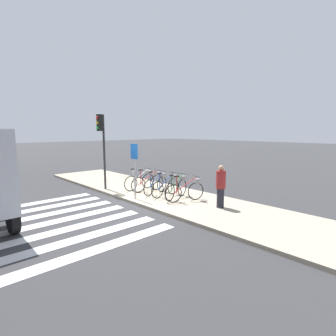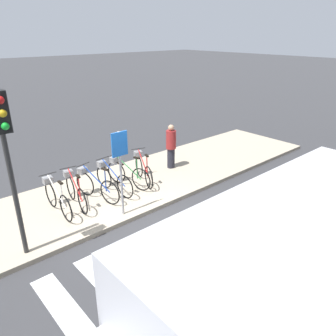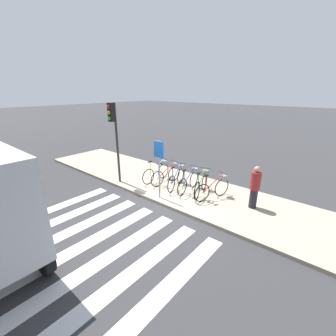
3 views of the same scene
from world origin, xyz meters
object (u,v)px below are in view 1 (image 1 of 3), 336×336
object	(u,v)px
parked_bicycle_0	(141,180)
parked_bicycle_5	(187,190)
traffic_light	(102,136)
pedestrian	(221,186)
parked_bicycle_1	(149,181)
parked_bicycle_2	(157,183)
parked_bicycle_4	(177,187)
sign_post	(134,162)
parked_bicycle_3	(167,185)

from	to	relation	value
parked_bicycle_0	parked_bicycle_5	world-z (taller)	same
traffic_light	pedestrian	bearing A→B (deg)	16.15
pedestrian	traffic_light	bearing A→B (deg)	-163.85
parked_bicycle_5	traffic_light	bearing A→B (deg)	-161.76
parked_bicycle_0	parked_bicycle_1	world-z (taller)	same
parked_bicycle_2	parked_bicycle_4	size ratio (longest dim) A/B	1.00
parked_bicycle_1	parked_bicycle_2	xyz separation A→B (m)	(0.57, -0.05, 0.00)
parked_bicycle_0	parked_bicycle_2	bearing A→B (deg)	0.04
parked_bicycle_5	pedestrian	xyz separation A→B (m)	(1.41, 0.24, 0.35)
parked_bicycle_4	parked_bicycle_5	xyz separation A→B (m)	(0.59, -0.06, 0.00)
traffic_light	sign_post	bearing A→B (deg)	1.19
sign_post	parked_bicycle_4	bearing A→B (deg)	52.55
pedestrian	sign_post	distance (m)	3.49
parked_bicycle_3	pedestrian	distance (m)	2.58
parked_bicycle_5	traffic_light	world-z (taller)	traffic_light
parked_bicycle_0	parked_bicycle_5	distance (m)	2.86
traffic_light	parked_bicycle_5	bearing A→B (deg)	18.24
parked_bicycle_2	traffic_light	bearing A→B (deg)	-151.43
parked_bicycle_0	pedestrian	distance (m)	4.30
parked_bicycle_2	pedestrian	world-z (taller)	pedestrian
parked_bicycle_2	traffic_light	distance (m)	3.39
parked_bicycle_5	parked_bicycle_2	bearing A→B (deg)	-177.94
parked_bicycle_5	parked_bicycle_1	bearing A→B (deg)	-179.76
parked_bicycle_0	parked_bicycle_4	xyz separation A→B (m)	(2.27, 0.13, 0.00)
traffic_light	parked_bicycle_4	bearing A→B (deg)	21.91
parked_bicycle_3	traffic_light	distance (m)	3.85
parked_bicycle_2	traffic_light	size ratio (longest dim) A/B	0.47
parked_bicycle_2	pedestrian	xyz separation A→B (m)	(3.15, 0.31, 0.35)
parked_bicycle_5	pedestrian	bearing A→B (deg)	9.82
parked_bicycle_1	parked_bicycle_3	bearing A→B (deg)	-0.05
parked_bicycle_0	parked_bicycle_3	world-z (taller)	same
parked_bicycle_3	parked_bicycle_4	size ratio (longest dim) A/B	1.02
parked_bicycle_1	parked_bicycle_0	bearing A→B (deg)	-174.42
parked_bicycle_2	parked_bicycle_4	world-z (taller)	same
parked_bicycle_4	pedestrian	world-z (taller)	pedestrian
parked_bicycle_4	pedestrian	bearing A→B (deg)	5.21
parked_bicycle_0	sign_post	world-z (taller)	sign_post
parked_bicycle_1	parked_bicycle_4	distance (m)	1.72
parked_bicycle_0	traffic_light	size ratio (longest dim) A/B	0.49
parked_bicycle_0	sign_post	size ratio (longest dim) A/B	0.76
parked_bicycle_0	parked_bicycle_3	size ratio (longest dim) A/B	1.00
parked_bicycle_1	traffic_light	xyz separation A→B (m)	(-1.80, -1.34, 2.05)
traffic_light	parked_bicycle_3	bearing A→B (deg)	24.30
pedestrian	traffic_light	xyz separation A→B (m)	(-5.52, -1.60, 1.70)
parked_bicycle_5	traffic_light	distance (m)	4.79
parked_bicycle_1	parked_bicycle_3	xyz separation A→B (m)	(1.18, -0.00, 0.00)
parked_bicycle_5	sign_post	distance (m)	2.35
parked_bicycle_3	sign_post	bearing A→B (deg)	-111.19
parked_bicycle_4	sign_post	size ratio (longest dim) A/B	0.74
parked_bicycle_3	parked_bicycle_1	bearing A→B (deg)	179.95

